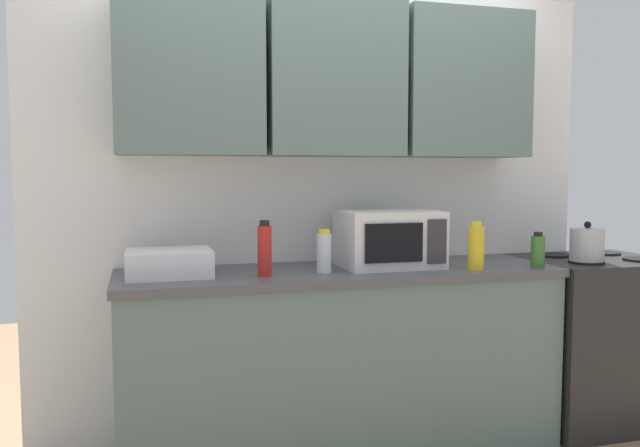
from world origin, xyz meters
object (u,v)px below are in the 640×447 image
kettle (587,244)px  dish_rack (169,263)px  stove_range (593,339)px  bottle_green_oil (538,251)px  bottle_clear_tall (324,252)px  microwave (389,239)px  bottle_yellow_mustard (476,247)px  bottle_red_sauce (265,250)px

kettle → dish_rack: size_ratio=0.54×
stove_range → kettle: size_ratio=4.43×
bottle_green_oil → bottle_clear_tall: bearing=173.4°
microwave → dish_rack: size_ratio=1.26×
bottle_yellow_mustard → kettle: bearing=4.4°
stove_range → bottle_red_sauce: bearing=-177.0°
kettle → stove_range: bearing=39.5°
stove_range → microwave: size_ratio=1.90×
dish_rack → bottle_red_sauce: bottle_red_sauce is taller
bottle_yellow_mustard → bottle_green_oil: size_ratio=1.34×
stove_range → bottle_yellow_mustard: size_ratio=3.88×
bottle_green_oil → kettle: bearing=9.3°
bottle_yellow_mustard → bottle_green_oil: bottle_yellow_mustard is taller
microwave → bottle_green_oil: bearing=-17.2°
bottle_yellow_mustard → stove_range: bearing=12.9°
dish_rack → bottle_green_oil: size_ratio=2.17×
bottle_clear_tall → bottle_yellow_mustard: bearing=-9.4°
kettle → bottle_red_sauce: bottle_red_sauce is taller
bottle_green_oil → bottle_red_sauce: bearing=175.9°
microwave → bottle_yellow_mustard: (0.36, -0.22, -0.03)m
bottle_yellow_mustard → bottle_clear_tall: bottle_yellow_mustard is taller
kettle → bottle_red_sauce: bearing=178.6°
microwave → bottle_red_sauce: microwave is taller
bottle_green_oil → stove_range: bearing=21.2°
bottle_yellow_mustard → bottle_red_sauce: size_ratio=0.92×
dish_rack → bottle_clear_tall: 0.71m
bottle_yellow_mustard → microwave: bearing=149.3°
kettle → bottle_clear_tall: (-1.40, 0.07, 0.00)m
dish_rack → bottle_clear_tall: bearing=-7.3°
stove_range → bottle_clear_tall: bearing=-177.4°
kettle → bottle_green_oil: kettle is taller
microwave → dish_rack: microwave is taller
bottle_clear_tall → bottle_green_oil: (1.07, -0.12, -0.02)m
bottle_yellow_mustard → dish_rack: bearing=171.6°
microwave → bottle_red_sauce: size_ratio=1.89×
microwave → bottle_clear_tall: bearing=-165.4°
dish_rack → bottle_yellow_mustard: size_ratio=1.62×
bottle_yellow_mustard → bottle_green_oil: bearing=-0.4°
microwave → dish_rack: (-1.07, -0.00, -0.08)m
bottle_clear_tall → kettle: bearing=-2.8°
kettle → microwave: bearing=171.0°
stove_range → bottle_yellow_mustard: bottle_yellow_mustard is taller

